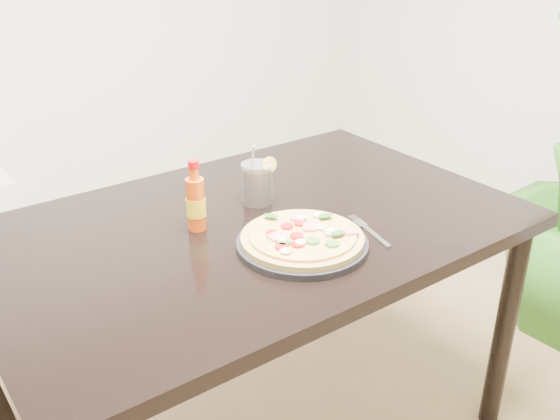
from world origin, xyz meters
TOP-DOWN VIEW (x-y plane):
  - dining_table at (0.20, 0.64)m, footprint 1.40×0.90m
  - plate at (0.22, 0.45)m, footprint 0.32×0.32m
  - pizza at (0.22, 0.45)m, footprint 0.30×0.30m
  - hot_sauce_bottle at (0.07, 0.69)m, footprint 0.06×0.06m
  - cola_cup at (0.28, 0.73)m, footprint 0.09×0.09m
  - fork at (0.41, 0.42)m, footprint 0.06×0.19m

SIDE VIEW (x-z plane):
  - dining_table at x=0.20m, z-range 0.29..1.04m
  - fork at x=0.41m, z-range 0.75..0.76m
  - plate at x=0.22m, z-range 0.75..0.77m
  - pizza at x=0.22m, z-range 0.76..0.79m
  - cola_cup at x=0.28m, z-range 0.72..0.89m
  - hot_sauce_bottle at x=0.07m, z-range 0.73..0.92m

